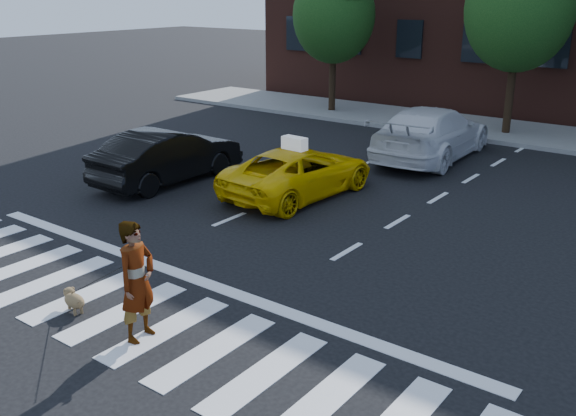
{
  "coord_description": "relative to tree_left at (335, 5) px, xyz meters",
  "views": [
    {
      "loc": [
        7.86,
        -5.96,
        5.08
      ],
      "look_at": [
        0.92,
        3.31,
        1.1
      ],
      "focal_mm": 40.0,
      "sensor_mm": 36.0,
      "label": 1
    }
  ],
  "objects": [
    {
      "name": "ground",
      "position": [
        6.97,
        -17.0,
        -4.44
      ],
      "size": [
        120.0,
        120.0,
        0.0
      ],
      "primitive_type": "plane",
      "color": "black",
      "rests_on": "ground"
    },
    {
      "name": "crosswalk",
      "position": [
        6.97,
        -17.0,
        -4.43
      ],
      "size": [
        13.0,
        2.4,
        0.01
      ],
      "primitive_type": "cube",
      "color": "silver",
      "rests_on": "ground"
    },
    {
      "name": "stop_line",
      "position": [
        6.97,
        -15.4,
        -4.43
      ],
      "size": [
        12.0,
        0.3,
        0.01
      ],
      "primitive_type": "cube",
      "color": "silver",
      "rests_on": "ground"
    },
    {
      "name": "sidewalk_far",
      "position": [
        6.97,
        0.5,
        -4.37
      ],
      "size": [
        30.0,
        4.0,
        0.15
      ],
      "primitive_type": "cube",
      "color": "slate",
      "rests_on": "ground"
    },
    {
      "name": "tree_left",
      "position": [
        0.0,
        0.0,
        0.0
      ],
      "size": [
        3.39,
        3.38,
        6.5
      ],
      "color": "black",
      "rests_on": "ground"
    },
    {
      "name": "taxi",
      "position": [
        5.57,
        -10.12,
        -3.82
      ],
      "size": [
        2.33,
        4.6,
        1.25
      ],
      "primitive_type": "imported",
      "rotation": [
        0.0,
        0.0,
        3.08
      ],
      "color": "#E8B904",
      "rests_on": "ground"
    },
    {
      "name": "black_sedan",
      "position": [
        1.97,
        -11.27,
        -3.71
      ],
      "size": [
        1.58,
        4.46,
        1.47
      ],
      "primitive_type": "imported",
      "rotation": [
        0.0,
        0.0,
        3.14
      ],
      "color": "black",
      "rests_on": "ground"
    },
    {
      "name": "white_suv",
      "position": [
        6.65,
        -4.57,
        -3.63
      ],
      "size": [
        2.62,
        5.73,
        1.63
      ],
      "primitive_type": "imported",
      "rotation": [
        0.0,
        0.0,
        3.2
      ],
      "color": "silver",
      "rests_on": "ground"
    },
    {
      "name": "woman",
      "position": [
        7.84,
        -17.37,
        -3.49
      ],
      "size": [
        0.55,
        0.75,
        1.9
      ],
      "primitive_type": "imported",
      "rotation": [
        0.0,
        0.0,
        1.72
      ],
      "color": "#999999",
      "rests_on": "ground"
    },
    {
      "name": "dog",
      "position": [
        6.27,
        -17.46,
        -4.23
      ],
      "size": [
        0.62,
        0.35,
        0.35
      ],
      "rotation": [
        0.0,
        0.0,
        -0.27
      ],
      "color": "#977A4D",
      "rests_on": "ground"
    },
    {
      "name": "taxi_sign",
      "position": [
        5.57,
        -10.32,
        -3.03
      ],
      "size": [
        0.67,
        0.32,
        0.32
      ],
      "primitive_type": "cube",
      "rotation": [
        0.0,
        0.0,
        3.08
      ],
      "color": "white",
      "rests_on": "taxi"
    }
  ]
}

